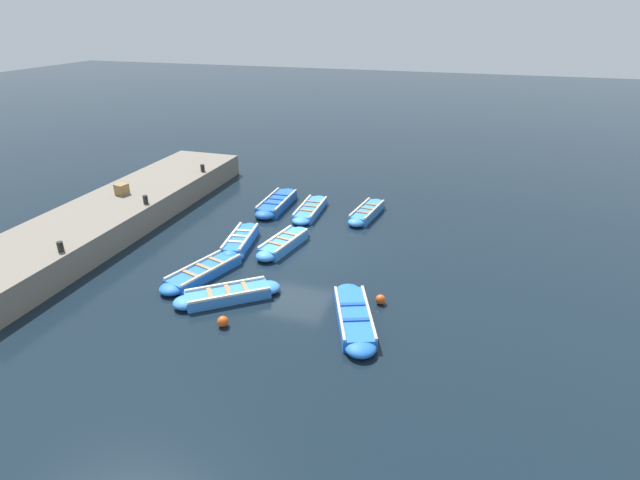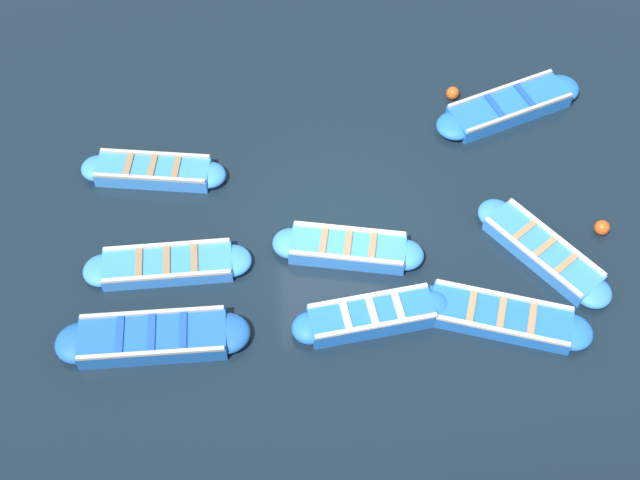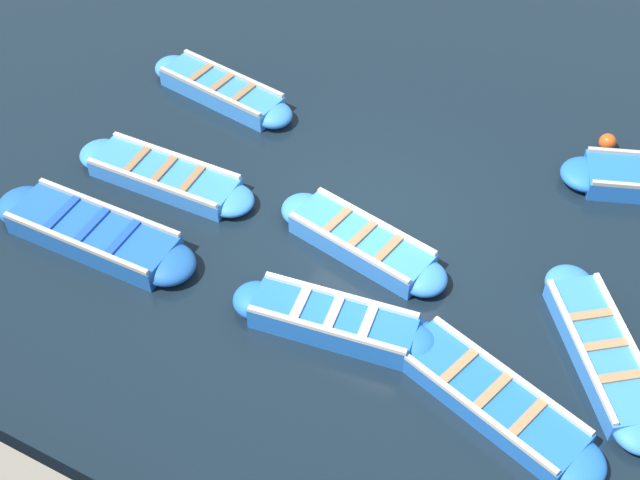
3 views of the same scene
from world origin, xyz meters
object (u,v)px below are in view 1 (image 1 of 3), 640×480
at_px(boat_mid_row, 310,209).
at_px(bollard_north, 203,168).
at_px(boat_alongside, 354,317).
at_px(bollard_mid_north, 145,200).
at_px(bollard_mid_south, 60,247).
at_px(boat_near_quay, 204,271).
at_px(buoy_yellow_far, 223,322).
at_px(boat_inner_gap, 228,295).
at_px(boat_drifting, 284,243).
at_px(boat_outer_right, 367,212).
at_px(boat_bow_out, 240,241).
at_px(wooden_crate, 122,189).
at_px(buoy_orange_near, 380,299).
at_px(boat_tucked, 277,203).

relative_size(boat_mid_row, bollard_north, 9.88).
relative_size(boat_alongside, bollard_mid_north, 10.82).
bearing_deg(bollard_mid_south, boat_mid_row, -126.16).
height_order(boat_near_quay, bollard_north, bollard_north).
relative_size(bollard_mid_north, buoy_yellow_far, 1.08).
xyz_separation_m(boat_inner_gap, buoy_yellow_far, (-0.53, 1.37, -0.01)).
bearing_deg(boat_drifting, boat_outer_right, -119.73).
xyz_separation_m(boat_alongside, boat_outer_right, (1.43, -8.17, -0.00)).
distance_m(boat_inner_gap, boat_drifting, 4.03).
bearing_deg(boat_bow_out, bollard_mid_south, 42.66).
bearing_deg(bollard_mid_south, boat_alongside, -177.81).
relative_size(boat_inner_gap, bollard_mid_south, 8.97).
relative_size(boat_inner_gap, boat_alongside, 0.83).
bearing_deg(boat_drifting, boat_near_quay, 57.72).
distance_m(boat_inner_gap, boat_mid_row, 7.72).
bearing_deg(wooden_crate, buoy_orange_near, 162.85).
height_order(boat_outer_right, bollard_mid_south, bollard_mid_south).
height_order(boat_near_quay, buoy_yellow_far, boat_near_quay).
distance_m(boat_bow_out, buoy_yellow_far, 5.39).
height_order(boat_alongside, boat_mid_row, boat_alongside).
height_order(boat_inner_gap, boat_drifting, boat_drifting).
bearing_deg(boat_inner_gap, boat_drifting, -94.53).
height_order(boat_outer_right, buoy_orange_near, boat_outer_right).
bearing_deg(bollard_north, wooden_crate, 67.45).
bearing_deg(wooden_crate, boat_near_quay, 147.88).
xyz_separation_m(boat_tucked, buoy_yellow_far, (-2.06, 9.31, -0.03)).
bearing_deg(buoy_yellow_far, boat_near_quay, -51.42).
relative_size(boat_drifting, bollard_mid_north, 9.23).
bearing_deg(boat_drifting, boat_tucked, -64.78).
relative_size(boat_near_quay, bollard_mid_north, 10.55).
relative_size(boat_inner_gap, wooden_crate, 6.89).
bearing_deg(boat_alongside, wooden_crate, -23.26).
relative_size(boat_outer_right, bollard_mid_south, 9.39).
bearing_deg(bollard_mid_south, bollard_north, -90.00).
height_order(boat_mid_row, wooden_crate, wooden_crate).
bearing_deg(boat_inner_gap, bollard_mid_south, 4.27).
height_order(boat_drifting, buoy_yellow_far, boat_drifting).
distance_m(boat_tucked, bollard_mid_north, 5.75).
distance_m(boat_near_quay, bollard_mid_north, 5.39).
height_order(boat_tucked, bollard_mid_south, bollard_mid_south).
bearing_deg(boat_mid_row, boat_alongside, 116.76).
bearing_deg(buoy_yellow_far, boat_inner_gap, -68.77).
relative_size(boat_tucked, buoy_orange_near, 12.17).
bearing_deg(boat_mid_row, boat_bow_out, 69.68).
height_order(boat_tucked, buoy_yellow_far, boat_tucked).
bearing_deg(buoy_yellow_far, boat_alongside, -159.68).
bearing_deg(boat_tucked, boat_mid_row, 172.64).
height_order(bollard_mid_north, bollard_mid_south, same).
height_order(bollard_mid_south, buoy_yellow_far, bollard_mid_south).
bearing_deg(buoy_orange_near, bollard_mid_south, 8.77).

